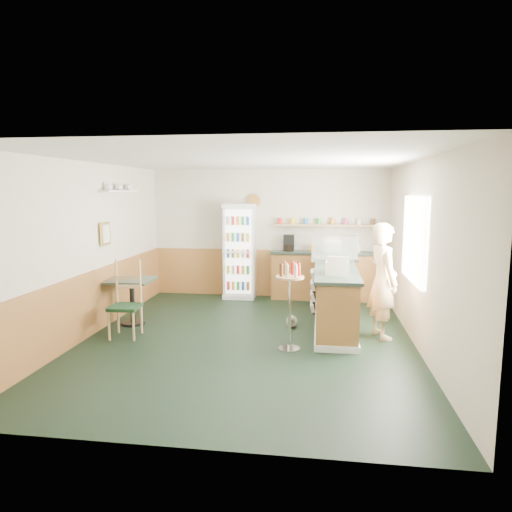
% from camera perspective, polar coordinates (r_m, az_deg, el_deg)
% --- Properties ---
extents(ground, '(6.00, 6.00, 0.00)m').
position_cam_1_polar(ground, '(7.08, -1.21, -10.41)').
color(ground, black).
rests_on(ground, ground).
extents(room_envelope, '(5.04, 6.02, 2.72)m').
position_cam_1_polar(room_envelope, '(7.51, -2.07, 2.57)').
color(room_envelope, beige).
rests_on(room_envelope, ground).
extents(service_counter, '(0.68, 3.01, 1.01)m').
position_cam_1_polar(service_counter, '(7.91, 9.77, -5.07)').
color(service_counter, '#A27234').
rests_on(service_counter, ground).
extents(back_counter, '(2.24, 0.42, 1.69)m').
position_cam_1_polar(back_counter, '(9.58, 8.50, -2.18)').
color(back_counter, '#A27234').
rests_on(back_counter, ground).
extents(drinks_fridge, '(0.66, 0.54, 1.99)m').
position_cam_1_polar(drinks_fridge, '(9.60, -2.04, 0.61)').
color(drinks_fridge, white).
rests_on(drinks_fridge, ground).
extents(display_case, '(0.81, 0.42, 0.46)m').
position_cam_1_polar(display_case, '(8.26, 9.80, 0.98)').
color(display_case, silver).
rests_on(display_case, service_counter).
extents(cash_register, '(0.37, 0.38, 0.20)m').
position_cam_1_polar(cash_register, '(6.95, 10.12, -1.46)').
color(cash_register, beige).
rests_on(cash_register, service_counter).
extents(shopkeeper, '(0.60, 0.70, 1.78)m').
position_cam_1_polar(shopkeeper, '(7.24, 15.57, -3.01)').
color(shopkeeper, tan).
rests_on(shopkeeper, ground).
extents(condiment_stand, '(0.40, 0.40, 1.24)m').
position_cam_1_polar(condiment_stand, '(6.47, 4.24, -4.83)').
color(condiment_stand, silver).
rests_on(condiment_stand, ground).
extents(newspaper_rack, '(0.09, 0.44, 0.71)m').
position_cam_1_polar(newspaper_rack, '(7.74, 7.18, -4.39)').
color(newspaper_rack, black).
rests_on(newspaper_rack, ground).
extents(cafe_table, '(0.72, 0.72, 0.78)m').
position_cam_1_polar(cafe_table, '(8.01, -15.25, -4.40)').
color(cafe_table, black).
rests_on(cafe_table, ground).
extents(cafe_chair, '(0.47, 0.47, 1.19)m').
position_cam_1_polar(cafe_chair, '(7.42, -15.80, -4.89)').
color(cafe_chair, black).
rests_on(cafe_chair, ground).
extents(dog_doorstop, '(0.19, 0.25, 0.23)m').
position_cam_1_polar(dog_doorstop, '(7.67, 4.50, -8.11)').
color(dog_doorstop, gray).
rests_on(dog_doorstop, ground).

